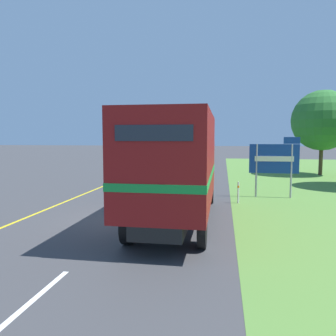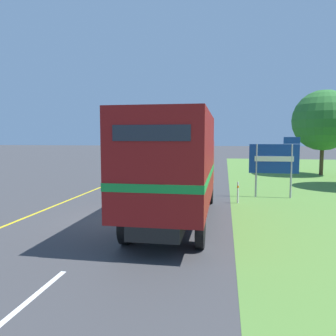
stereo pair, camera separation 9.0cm
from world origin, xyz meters
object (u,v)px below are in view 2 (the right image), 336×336
object	(u,v)px
lead_car_white	(153,163)
highway_sign	(275,160)
delineator_post	(238,192)
horse_trailer_truck	(176,164)
roadside_tree_mid	(323,120)

from	to	relation	value
lead_car_white	highway_sign	size ratio (longest dim) A/B	1.52
highway_sign	delineator_post	bearing A→B (deg)	-136.28
horse_trailer_truck	lead_car_white	distance (m)	14.44
horse_trailer_truck	roadside_tree_mid	xyz separation A→B (m)	(8.97, 15.98, 2.18)
horse_trailer_truck	lead_car_white	bearing A→B (deg)	105.63
horse_trailer_truck	highway_sign	xyz separation A→B (m)	(3.99, 5.48, -0.18)
lead_car_white	highway_sign	world-z (taller)	highway_sign
roadside_tree_mid	delineator_post	distance (m)	14.42
horse_trailer_truck	highway_sign	world-z (taller)	horse_trailer_truck
horse_trailer_truck	lead_car_white	size ratio (longest dim) A/B	1.82
horse_trailer_truck	highway_sign	bearing A→B (deg)	53.96
lead_car_white	roadside_tree_mid	xyz separation A→B (m)	(12.85, 2.10, 3.24)
roadside_tree_mid	delineator_post	size ratio (longest dim) A/B	6.84
lead_car_white	delineator_post	size ratio (longest dim) A/B	4.67
horse_trailer_truck	delineator_post	xyz separation A→B (m)	(2.21, 3.78, -1.51)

